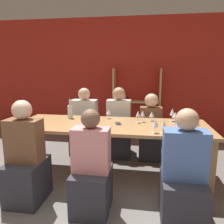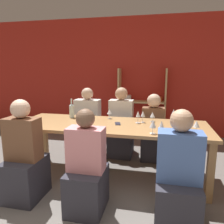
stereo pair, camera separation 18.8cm
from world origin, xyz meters
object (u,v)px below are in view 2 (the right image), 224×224
(cell_phone, at_px, (118,124))
(person_near_c, at_px, (178,183))
(wine_glass_red_a, at_px, (176,116))
(wine_glass_empty_a, at_px, (196,124))
(person_near_a, at_px, (25,163))
(person_far_a, at_px, (153,135))
(wine_bottle_green, at_px, (72,110))
(wine_glass_empty_c, at_px, (152,115))
(person_far_c, at_px, (121,131))
(person_far_b, at_px, (88,129))
(wine_glass_red_c, at_px, (176,125))
(wine_glass_white_b, at_px, (174,113))
(wine_glass_white_a, at_px, (109,112))
(wine_glass_white_c, at_px, (153,124))
(shelf_unit, at_px, (142,110))
(dining_table, at_px, (110,129))
(wine_glass_empty_b, at_px, (138,115))
(wine_glass_white_d, at_px, (143,114))
(wine_glass_red_b, at_px, (162,125))
(person_near_b, at_px, (87,174))

(cell_phone, distance_m, person_near_c, 1.19)
(wine_glass_red_a, distance_m, wine_glass_empty_a, 0.41)
(person_near_a, height_order, person_far_a, person_near_a)
(wine_bottle_green, height_order, wine_glass_empty_c, wine_bottle_green)
(person_far_c, bearing_deg, wine_bottle_green, 37.75)
(person_near_c, bearing_deg, person_far_b, 131.48)
(wine_glass_empty_c, height_order, wine_glass_red_c, wine_glass_red_c)
(wine_bottle_green, bearing_deg, wine_glass_white_b, 0.98)
(cell_phone, relative_size, person_far_b, 0.14)
(wine_glass_white_a, bearing_deg, wine_glass_red_c, -33.43)
(wine_bottle_green, height_order, person_far_c, person_far_c)
(wine_glass_white_c, bearing_deg, person_far_b, 134.89)
(wine_bottle_green, xyz_separation_m, wine_glass_red_c, (1.55, -0.57, -0.01))
(wine_glass_red_c, height_order, cell_phone, wine_glass_red_c)
(wine_glass_red_c, xyz_separation_m, person_near_a, (-1.72, -0.46, -0.44))
(wine_glass_white_c, relative_size, person_far_a, 0.15)
(person_near_c, bearing_deg, wine_glass_red_c, 90.50)
(wine_bottle_green, distance_m, wine_glass_red_c, 1.65)
(shelf_unit, height_order, person_near_c, shelf_unit)
(dining_table, bearing_deg, cell_phone, 8.86)
(person_far_a, bearing_deg, wine_glass_empty_b, 72.51)
(wine_glass_red_a, bearing_deg, wine_glass_white_b, 96.72)
(wine_glass_red_c, bearing_deg, wine_glass_white_b, 89.86)
(wine_glass_red_a, bearing_deg, person_near_c, -90.96)
(wine_glass_red_a, height_order, person_far_b, person_far_b)
(wine_glass_white_a, height_order, wine_glass_white_d, wine_glass_white_d)
(wine_glass_red_b, bearing_deg, wine_glass_white_c, -166.40)
(wine_glass_white_c, bearing_deg, wine_glass_red_b, 13.60)
(wine_glass_red_b, distance_m, person_far_a, 1.19)
(wine_glass_white_a, height_order, wine_glass_empty_c, wine_glass_white_a)
(person_near_b, xyz_separation_m, person_far_c, (0.09, 1.64, 0.03))
(wine_bottle_green, relative_size, wine_glass_white_a, 2.10)
(person_near_a, height_order, person_near_c, person_near_a)
(wine_glass_red_a, height_order, wine_glass_red_c, wine_glass_red_a)
(wine_glass_empty_a, bearing_deg, person_near_c, -110.85)
(wine_glass_red_c, bearing_deg, wine_glass_white_a, 146.57)
(wine_glass_red_b, relative_size, person_far_b, 0.13)
(wine_glass_empty_b, relative_size, wine_glass_red_c, 1.09)
(wine_glass_red_a, relative_size, person_near_a, 0.14)
(wine_glass_empty_c, height_order, person_far_c, person_far_c)
(person_near_a, distance_m, person_near_b, 0.79)
(shelf_unit, distance_m, person_near_c, 2.98)
(cell_phone, height_order, person_far_b, person_far_b)
(wine_glass_red_a, bearing_deg, wine_glass_empty_a, -57.88)
(person_far_b, bearing_deg, person_near_a, 81.79)
(shelf_unit, height_order, wine_glass_red_b, shelf_unit)
(wine_glass_empty_c, height_order, person_near_a, person_near_a)
(wine_glass_empty_a, bearing_deg, person_far_b, 148.05)
(wine_glass_white_d, height_order, wine_glass_red_c, wine_glass_white_d)
(wine_glass_empty_b, xyz_separation_m, person_near_a, (-1.23, -0.89, -0.45))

